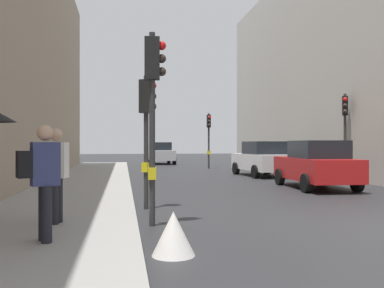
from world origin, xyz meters
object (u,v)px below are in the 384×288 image
(traffic_light_near_left, at_px, (153,93))
(pedestrian_with_grey_backpack, at_px, (42,176))
(traffic_light_mid_street, at_px, (345,121))
(car_white_compact, at_px, (262,159))
(traffic_light_far_median, at_px, (209,130))
(traffic_light_near_right, at_px, (147,117))
(warning_sign_triangle, at_px, (173,233))
(pedestrian_with_black_backpack, at_px, (54,170))
(car_silver_hatchback, at_px, (160,153))
(car_red_sedan, at_px, (316,165))

(traffic_light_near_left, relative_size, pedestrian_with_grey_backpack, 2.19)
(traffic_light_mid_street, relative_size, traffic_light_near_left, 0.99)
(traffic_light_mid_street, xyz_separation_m, car_white_compact, (-2.57, 3.50, -1.76))
(pedestrian_with_grey_backpack, bearing_deg, traffic_light_far_median, 71.64)
(traffic_light_near_right, bearing_deg, warning_sign_triangle, -88.26)
(traffic_light_mid_street, bearing_deg, traffic_light_far_median, 110.88)
(traffic_light_mid_street, distance_m, car_white_compact, 4.68)
(traffic_light_far_median, bearing_deg, traffic_light_mid_street, -69.12)
(traffic_light_mid_street, bearing_deg, traffic_light_near_right, -144.95)
(traffic_light_mid_street, distance_m, pedestrian_with_black_backpack, 14.00)
(pedestrian_with_black_backpack, bearing_deg, traffic_light_near_left, 7.90)
(traffic_light_far_median, relative_size, car_white_compact, 0.85)
(car_silver_hatchback, bearing_deg, pedestrian_with_black_backpack, -99.37)
(traffic_light_mid_street, height_order, pedestrian_with_black_backpack, traffic_light_mid_street)
(car_white_compact, bearing_deg, traffic_light_near_left, -118.04)
(traffic_light_near_left, height_order, car_red_sedan, traffic_light_near_left)
(car_red_sedan, relative_size, pedestrian_with_grey_backpack, 2.41)
(car_white_compact, relative_size, car_silver_hatchback, 1.01)
(car_white_compact, relative_size, warning_sign_triangle, 6.66)
(traffic_light_near_left, relative_size, car_red_sedan, 0.91)
(traffic_light_mid_street, xyz_separation_m, pedestrian_with_black_backpack, (-10.83, -8.75, -1.47))
(traffic_light_near_left, height_order, pedestrian_with_black_backpack, traffic_light_near_left)
(warning_sign_triangle, bearing_deg, car_red_sedan, 52.90)
(pedestrian_with_grey_backpack, relative_size, pedestrian_with_black_backpack, 1.00)
(car_white_compact, distance_m, warning_sign_triangle, 15.57)
(traffic_light_far_median, height_order, traffic_light_near_left, traffic_light_near_left)
(car_silver_hatchback, distance_m, car_red_sedan, 20.02)
(traffic_light_near_right, relative_size, car_silver_hatchback, 0.78)
(traffic_light_far_median, height_order, pedestrian_with_grey_backpack, traffic_light_far_median)
(car_white_compact, height_order, car_red_sedan, same)
(traffic_light_near_right, bearing_deg, traffic_light_mid_street, 35.05)
(traffic_light_mid_street, bearing_deg, car_silver_hatchback, 110.89)
(traffic_light_near_left, xyz_separation_m, car_red_sedan, (6.41, 6.04, -1.79))
(traffic_light_far_median, distance_m, pedestrian_with_grey_backpack, 21.71)
(traffic_light_near_right, xyz_separation_m, pedestrian_with_black_backpack, (-1.87, -2.47, -1.16))
(car_white_compact, height_order, pedestrian_with_black_backpack, pedestrian_with_black_backpack)
(traffic_light_far_median, relative_size, warning_sign_triangle, 5.64)
(pedestrian_with_grey_backpack, distance_m, warning_sign_triangle, 2.17)
(car_silver_hatchback, bearing_deg, car_white_compact, -73.76)
(traffic_light_near_right, distance_m, car_white_compact, 11.77)
(car_white_compact, bearing_deg, pedestrian_with_black_backpack, -123.99)
(car_red_sedan, distance_m, warning_sign_triangle, 10.42)
(traffic_light_far_median, bearing_deg, pedestrian_with_black_backpack, -109.88)
(traffic_light_near_right, height_order, car_silver_hatchback, traffic_light_near_right)
(car_white_compact, relative_size, pedestrian_with_grey_backpack, 2.45)
(traffic_light_mid_street, xyz_separation_m, traffic_light_far_median, (-3.94, 10.31, -0.11))
(car_white_compact, distance_m, pedestrian_with_grey_backpack, 16.01)
(car_silver_hatchback, bearing_deg, pedestrian_with_grey_backpack, -98.73)
(pedestrian_with_grey_backpack, relative_size, warning_sign_triangle, 2.72)
(pedestrian_with_black_backpack, bearing_deg, car_silver_hatchback, 80.63)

